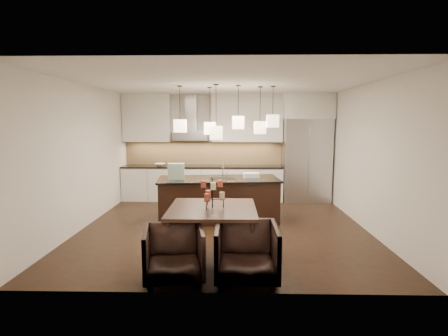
{
  "coord_description": "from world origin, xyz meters",
  "views": [
    {
      "loc": [
        0.16,
        -6.75,
        2.05
      ],
      "look_at": [
        0.0,
        0.2,
        1.15
      ],
      "focal_mm": 28.0,
      "sensor_mm": 36.0,
      "label": 1
    }
  ],
  "objects_px": {
    "refrigerator": "(306,160)",
    "armchair_left": "(174,254)",
    "island_body": "(219,200)",
    "armchair_right": "(246,252)",
    "dining_table": "(213,233)"
  },
  "relations": [
    {
      "from": "armchair_left",
      "to": "armchair_right",
      "type": "distance_m",
      "value": 0.95
    },
    {
      "from": "island_body",
      "to": "dining_table",
      "type": "relative_size",
      "value": 1.87
    },
    {
      "from": "dining_table",
      "to": "armchair_left",
      "type": "height_order",
      "value": "dining_table"
    },
    {
      "from": "armchair_left",
      "to": "armchair_right",
      "type": "xyz_separation_m",
      "value": [
        0.95,
        0.0,
        0.02
      ]
    },
    {
      "from": "refrigerator",
      "to": "armchair_left",
      "type": "relative_size",
      "value": 2.74
    },
    {
      "from": "dining_table",
      "to": "armchair_right",
      "type": "distance_m",
      "value": 0.92
    },
    {
      "from": "island_body",
      "to": "armchair_left",
      "type": "distance_m",
      "value": 2.92
    },
    {
      "from": "island_body",
      "to": "armchair_right",
      "type": "height_order",
      "value": "island_body"
    },
    {
      "from": "refrigerator",
      "to": "island_body",
      "type": "bearing_deg",
      "value": -139.48
    },
    {
      "from": "refrigerator",
      "to": "armchair_left",
      "type": "distance_m",
      "value": 5.53
    },
    {
      "from": "refrigerator",
      "to": "armchair_left",
      "type": "bearing_deg",
      "value": -119.43
    },
    {
      "from": "refrigerator",
      "to": "island_body",
      "type": "height_order",
      "value": "refrigerator"
    },
    {
      "from": "island_body",
      "to": "armchair_right",
      "type": "bearing_deg",
      "value": -86.5
    },
    {
      "from": "island_body",
      "to": "armchair_right",
      "type": "xyz_separation_m",
      "value": [
        0.47,
        -2.87,
        -0.05
      ]
    },
    {
      "from": "dining_table",
      "to": "refrigerator",
      "type": "bearing_deg",
      "value": 60.52
    }
  ]
}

